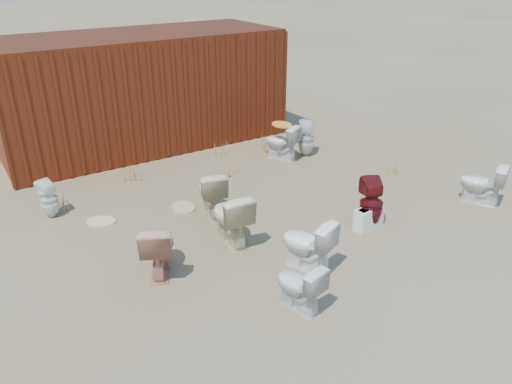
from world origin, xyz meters
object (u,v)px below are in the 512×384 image
toilet_front_pink (158,247)px  toilet_back_yellowlid (281,142)px  toilet_back_beige_left (231,218)px  toilet_front_c (307,244)px  toilet_back_beige_right (211,192)px  shipping_container (142,90)px  toilet_front_a (299,286)px  toilet_back_e (306,139)px  toilet_front_e (482,184)px  toilet_back_a (49,199)px  loose_tank (369,218)px  toilet_front_maroon (371,203)px

toilet_front_pink → toilet_back_yellowlid: (3.78, 2.48, -0.01)m
toilet_front_pink → toilet_back_beige_left: size_ratio=0.93×
toilet_front_c → toilet_back_yellowlid: toilet_front_c is taller
toilet_front_pink → toilet_back_beige_right: toilet_back_beige_right is taller
shipping_container → toilet_front_c: size_ratio=7.98×
toilet_front_a → toilet_back_beige_right: toilet_back_beige_right is taller
toilet_front_pink → toilet_back_e: bearing=-123.1°
toilet_back_yellowlid → toilet_front_a: bearing=29.9°
toilet_front_c → toilet_front_e: bearing=158.7°
toilet_back_yellowlid → toilet_back_beige_right: bearing=3.1°
toilet_front_c → toilet_back_a: 4.29m
shipping_container → loose_tank: size_ratio=12.00×
shipping_container → toilet_back_beige_left: 4.98m
toilet_front_c → toilet_back_beige_right: 2.13m
toilet_back_yellowlid → toilet_back_a: bearing=-26.3°
shipping_container → toilet_back_yellowlid: shipping_container is taller
toilet_back_beige_left → toilet_back_e: size_ratio=1.10×
toilet_front_maroon → loose_tank: toilet_front_maroon is taller
shipping_container → toilet_back_beige_right: bearing=-96.2°
toilet_front_pink → toilet_front_maroon: 3.32m
shipping_container → toilet_front_e: 7.12m
toilet_front_a → toilet_front_c: bearing=-146.8°
toilet_front_maroon → toilet_back_yellowlid: toilet_front_maroon is taller
toilet_back_beige_left → loose_tank: bearing=164.2°
toilet_back_a → toilet_back_e: bearing=161.0°
toilet_front_e → toilet_back_e: bearing=-97.2°
toilet_back_beige_right → toilet_back_e: toilet_back_beige_right is taller
toilet_front_e → loose_tank: (-2.21, 0.41, -0.18)m
toilet_back_beige_left → loose_tank: 2.18m
toilet_front_a → toilet_front_pink: bearing=-68.5°
toilet_back_beige_right → loose_tank: toilet_back_beige_right is taller
shipping_container → toilet_front_a: 6.75m
toilet_front_a → toilet_front_e: size_ratio=0.89×
toilet_front_a → loose_tank: bearing=-167.4°
toilet_front_maroon → toilet_back_beige_left: size_ratio=0.97×
shipping_container → toilet_back_beige_right: 4.03m
toilet_back_beige_right → toilet_back_e: bearing=-140.3°
toilet_front_a → toilet_front_c: 0.88m
toilet_front_maroon → toilet_back_e: (1.07, 2.97, -0.02)m
toilet_front_pink → toilet_back_beige_left: 1.20m
toilet_front_c → toilet_back_yellowlid: (2.07, 3.48, -0.01)m
shipping_container → toilet_back_yellowlid: bearing=-52.3°
toilet_back_beige_right → loose_tank: (1.82, -1.75, -0.21)m
toilet_front_e → toilet_front_maroon: bearing=-36.4°
toilet_front_pink → toilet_back_e: size_ratio=1.02×
shipping_container → toilet_front_pink: bearing=-109.8°
toilet_front_e → toilet_back_yellowlid: toilet_back_yellowlid is taller
loose_tank → toilet_back_beige_right: bearing=130.5°
shipping_container → toilet_back_e: bearing=-46.6°
toilet_front_c → shipping_container: bearing=-111.5°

